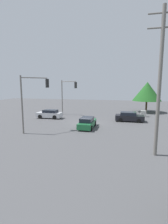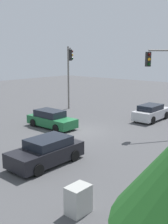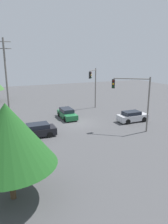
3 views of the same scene
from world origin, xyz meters
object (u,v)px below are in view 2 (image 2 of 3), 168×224
sedan_silver (151,113)px  sedan_dark (46,152)px  sedan_green (51,119)px  electrical_cabinet (78,200)px  traffic_signal_cross (69,68)px

sedan_silver → sedan_dark: sedan_dark is taller
sedan_dark → sedan_silver: bearing=-87.7°
sedan_green → electrical_cabinet: bearing=51.8°
sedan_green → sedan_silver: bearing=146.7°
electrical_cabinet → traffic_signal_cross: bearing=-135.4°
electrical_cabinet → sedan_green: bearing=-128.2°
sedan_dark → electrical_cabinet: sedan_dark is taller
sedan_silver → sedan_green: sedan_silver is taller
sedan_silver → electrical_cabinet: size_ratio=3.77×
sedan_silver → traffic_signal_cross: 9.50m
traffic_signal_cross → sedan_silver: bearing=54.2°
traffic_signal_cross → electrical_cabinet: size_ratio=6.02×
sedan_dark → traffic_signal_cross: size_ratio=0.64×
sedan_silver → sedan_green: bearing=-123.3°
electrical_cabinet → sedan_dark: bearing=-118.6°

